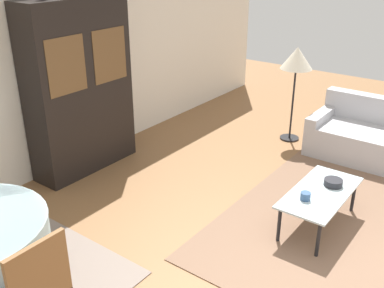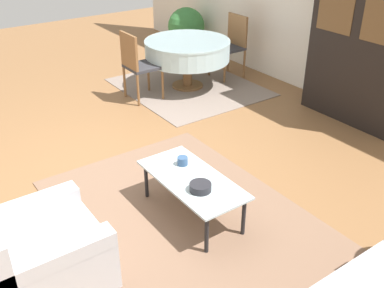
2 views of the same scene
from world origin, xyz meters
TOP-DOWN VIEW (x-y plane):
  - wall_back at (0.00, 3.63)m, footprint 10.00×0.06m
  - area_rug at (1.14, 0.32)m, footprint 3.01×1.95m
  - coffee_table at (1.01, 0.39)m, footprint 1.09×0.52m
  - display_cabinet at (0.52, 3.36)m, footprint 1.37×0.45m
  - floor_lamp at (2.94, 1.62)m, footprint 0.45×0.45m
  - cup at (0.77, 0.46)m, footprint 0.10×0.10m
  - bowl at (1.21, 0.34)m, footprint 0.19×0.19m

SIDE VIEW (x-z plane):
  - area_rug at x=1.14m, z-range 0.00..0.01m
  - coffee_table at x=1.01m, z-range 0.17..0.56m
  - bowl at x=1.21m, z-range 0.40..0.47m
  - cup at x=0.77m, z-range 0.40..0.48m
  - display_cabinet at x=0.52m, z-range 0.00..2.13m
  - floor_lamp at x=2.94m, z-range 0.49..1.87m
  - wall_back at x=0.00m, z-range 0.00..2.70m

